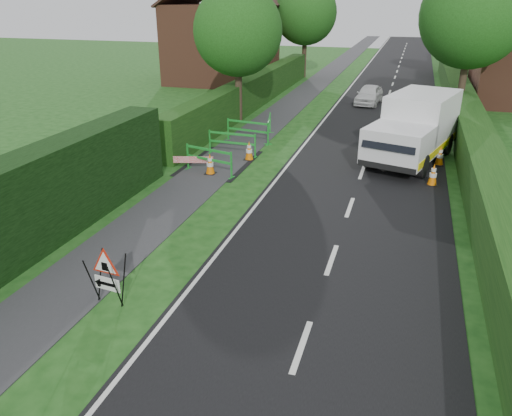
{
  "coord_description": "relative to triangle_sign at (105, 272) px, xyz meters",
  "views": [
    {
      "loc": [
        3.93,
        -6.52,
        6.11
      ],
      "look_at": [
        0.55,
        4.39,
        1.23
      ],
      "focal_mm": 35.0,
      "sensor_mm": 36.0,
      "label": 1
    }
  ],
  "objects": [
    {
      "name": "redwhite_plank",
      "position": [
        -1.81,
        8.64,
        -0.78
      ],
      "size": [
        1.45,
        0.45,
        0.25
      ],
      "primitive_type": "cube",
      "rotation": [
        0.0,
        0.0,
        0.28
      ],
      "color": "red",
      "rests_on": "ground"
    },
    {
      "name": "ped_barrier_0",
      "position": [
        -1.14,
        8.54,
        -0.15
      ],
      "size": [
        2.08,
        0.87,
        1.0
      ],
      "rotation": [
        0.0,
        0.0,
        -0.26
      ],
      "color": "#198E28",
      "rests_on": "ground"
    },
    {
      "name": "traffic_cone_1",
      "position": [
        7.03,
        12.12,
        -0.39
      ],
      "size": [
        0.38,
        0.38,
        0.79
      ],
      "color": "black",
      "rests_on": "ground"
    },
    {
      "name": "road_surface",
      "position": [
        4.27,
        33.82,
        -0.78
      ],
      "size": [
        6.0,
        90.0,
        0.02
      ],
      "primitive_type": "cube",
      "color": "black",
      "rests_on": "ground"
    },
    {
      "name": "ped_barrier_2",
      "position": [
        -1.1,
        13.04,
        -0.15
      ],
      "size": [
        2.09,
        0.65,
        1.0
      ],
      "rotation": [
        0.0,
        0.0,
        -0.15
      ],
      "color": "#198E28",
      "rests_on": "ground"
    },
    {
      "name": "traffic_cone_3",
      "position": [
        -1.08,
        8.5,
        -0.39
      ],
      "size": [
        0.38,
        0.38,
        0.79
      ],
      "color": "black",
      "rests_on": "ground"
    },
    {
      "name": "tree_ne",
      "position": [
        8.17,
        20.82,
        4.39
      ],
      "size": [
        5.2,
        5.2,
        7.79
      ],
      "color": "#2D2116",
      "rests_on": "ground"
    },
    {
      "name": "hedge_east",
      "position": [
        8.27,
        14.82,
        -0.78
      ],
      "size": [
        1.2,
        50.0,
        1.5
      ],
      "primitive_type": "cube",
      "color": "#14380F",
      "rests_on": "ground"
    },
    {
      "name": "tree_fe",
      "position": [
        8.17,
        36.82,
        3.44
      ],
      "size": [
        4.2,
        4.2,
        6.33
      ],
      "color": "#2D2116",
      "rests_on": "ground"
    },
    {
      "name": "traffic_cone_4",
      "position": [
        -0.24,
        10.56,
        -0.39
      ],
      "size": [
        0.38,
        0.38,
        0.79
      ],
      "color": "black",
      "rests_on": "ground"
    },
    {
      "name": "ped_barrier_1",
      "position": [
        -1.09,
        10.92,
        -0.15
      ],
      "size": [
        2.07,
        0.44,
        1.0
      ],
      "rotation": [
        0.0,
        0.0,
        -0.04
      ],
      "color": "#198E28",
      "rests_on": "ground"
    },
    {
      "name": "traffic_cone_2",
      "position": [
        6.66,
        14.43,
        -0.39
      ],
      "size": [
        0.38,
        0.38,
        0.79
      ],
      "color": "black",
      "rests_on": "ground"
    },
    {
      "name": "traffic_cone_0",
      "position": [
        6.74,
        9.69,
        -0.39
      ],
      "size": [
        0.38,
        0.38,
        0.79
      ],
      "color": "black",
      "rests_on": "ground"
    },
    {
      "name": "works_van",
      "position": [
        5.98,
        12.53,
        0.57
      ],
      "size": [
        3.63,
        5.96,
        2.55
      ],
      "rotation": [
        0.0,
        0.0,
        -0.28
      ],
      "color": "silver",
      "rests_on": "ground"
    },
    {
      "name": "tree_fw",
      "position": [
        -2.83,
        32.82,
        4.04
      ],
      "size": [
        4.8,
        4.8,
        7.24
      ],
      "color": "#2D2116",
      "rests_on": "ground"
    },
    {
      "name": "ped_barrier_3",
      "position": [
        -0.37,
        13.93,
        -0.15
      ],
      "size": [
        0.8,
        2.09,
        1.0
      ],
      "rotation": [
        0.0,
        0.0,
        1.8
      ],
      "color": "#198E28",
      "rests_on": "ground"
    },
    {
      "name": "tree_nw",
      "position": [
        -2.83,
        16.82,
        3.7
      ],
      "size": [
        4.4,
        4.4,
        6.7
      ],
      "color": "#2D2116",
      "rests_on": "ground"
    },
    {
      "name": "hedge_west_far",
      "position": [
        -3.23,
        20.82,
        -0.78
      ],
      "size": [
        1.0,
        24.0,
        1.8
      ],
      "primitive_type": "cube",
      "color": "#14380F",
      "rests_on": "ground"
    },
    {
      "name": "hatchback_car",
      "position": [
        3.24,
        23.41,
        -0.22
      ],
      "size": [
        1.62,
        3.43,
        1.13
      ],
      "primitive_type": "imported",
      "rotation": [
        0.0,
        0.0,
        -0.09
      ],
      "color": "silver",
      "rests_on": "ground"
    },
    {
      "name": "ground",
      "position": [
        1.77,
        -1.18,
        -0.78
      ],
      "size": [
        120.0,
        120.0,
        0.0
      ],
      "primitive_type": "plane",
      "color": "#174413",
      "rests_on": "ground"
    },
    {
      "name": "footpath",
      "position": [
        -1.23,
        33.82,
        -0.78
      ],
      "size": [
        2.0,
        90.0,
        0.02
      ],
      "primitive_type": "cube",
      "color": "#2D2D30",
      "rests_on": "ground"
    },
    {
      "name": "triangle_sign",
      "position": [
        0.0,
        0.0,
        0.0
      ],
      "size": [
        0.85,
        0.85,
        1.13
      ],
      "rotation": [
        0.0,
        0.0,
        -0.11
      ],
      "color": "black",
      "rests_on": "ground"
    },
    {
      "name": "house_west",
      "position": [
        -8.23,
        28.82,
        2.11
      ],
      "size": [
        7.5,
        7.4,
        7.88
      ],
      "color": "brown",
      "rests_on": "ground"
    }
  ]
}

